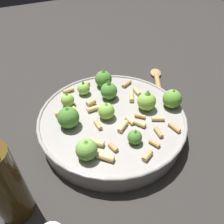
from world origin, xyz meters
The scene contains 4 objects.
ground_plane centered at (0.00, 0.00, 0.00)m, with size 2.40×2.40×0.00m, color #2D2B28.
cooking_pan centered at (0.00, 0.00, 0.03)m, with size 0.35×0.35×0.10m.
olive_oil_bottle centered at (0.09, -0.24, 0.09)m, with size 0.06×0.06×0.21m.
wooden_spoon centered at (-0.09, 0.21, 0.01)m, with size 0.21×0.14×0.02m.
Camera 1 is at (0.33, -0.18, 0.39)m, focal length 34.87 mm.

